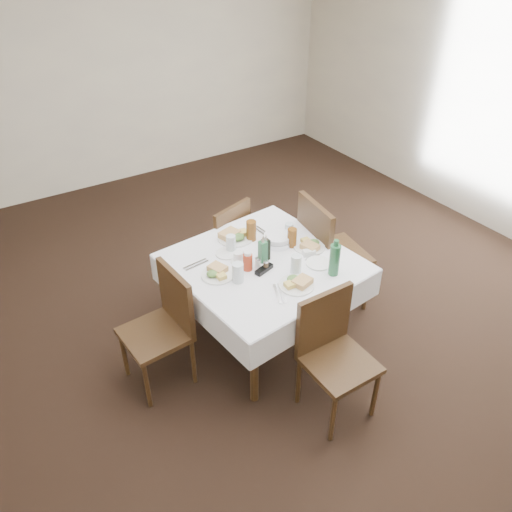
{
  "coord_description": "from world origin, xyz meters",
  "views": [
    {
      "loc": [
        -1.68,
        -2.42,
        2.85
      ],
      "look_at": [
        -0.08,
        0.08,
        0.8
      ],
      "focal_mm": 35.0,
      "sensor_mm": 36.0,
      "label": 1
    }
  ],
  "objects_px": {
    "water_n": "(231,243)",
    "oil_cruet_green": "(263,251)",
    "chair_south": "(332,347)",
    "coffee_mug": "(238,257)",
    "chair_east": "(326,248)",
    "ketchup_bottle": "(248,261)",
    "chair_north": "(225,241)",
    "bread_basket": "(277,239)",
    "oil_cruet_dark": "(266,249)",
    "water_s": "(296,264)",
    "green_bottle": "(335,259)",
    "water_w": "(238,273)",
    "water_e": "(289,230)",
    "dining_table": "(264,271)",
    "chair_west": "(165,321)"
  },
  "relations": [
    {
      "from": "dining_table",
      "to": "water_e",
      "type": "distance_m",
      "value": 0.42
    },
    {
      "from": "chair_north",
      "to": "ketchup_bottle",
      "type": "xyz_separation_m",
      "value": [
        -0.24,
        -0.77,
        0.33
      ]
    },
    {
      "from": "water_e",
      "to": "water_w",
      "type": "distance_m",
      "value": 0.69
    },
    {
      "from": "chair_north",
      "to": "chair_east",
      "type": "xyz_separation_m",
      "value": [
        0.58,
        -0.66,
        0.09
      ]
    },
    {
      "from": "water_n",
      "to": "coffee_mug",
      "type": "bearing_deg",
      "value": -99.76
    },
    {
      "from": "chair_east",
      "to": "oil_cruet_green",
      "type": "height_order",
      "value": "chair_east"
    },
    {
      "from": "chair_north",
      "to": "oil_cruet_dark",
      "type": "xyz_separation_m",
      "value": [
        -0.06,
        -0.73,
        0.35
      ]
    },
    {
      "from": "chair_south",
      "to": "oil_cruet_green",
      "type": "bearing_deg",
      "value": 93.21
    },
    {
      "from": "chair_west",
      "to": "coffee_mug",
      "type": "distance_m",
      "value": 0.69
    },
    {
      "from": "water_e",
      "to": "ketchup_bottle",
      "type": "relative_size",
      "value": 0.81
    },
    {
      "from": "chair_east",
      "to": "oil_cruet_green",
      "type": "bearing_deg",
      "value": -173.14
    },
    {
      "from": "oil_cruet_green",
      "to": "oil_cruet_dark",
      "type": "bearing_deg",
      "value": 22.53
    },
    {
      "from": "green_bottle",
      "to": "chair_south",
      "type": "bearing_deg",
      "value": -128.05
    },
    {
      "from": "chair_north",
      "to": "chair_east",
      "type": "bearing_deg",
      "value": -49.04
    },
    {
      "from": "water_s",
      "to": "chair_west",
      "type": "bearing_deg",
      "value": 161.76
    },
    {
      "from": "oil_cruet_dark",
      "to": "green_bottle",
      "type": "bearing_deg",
      "value": -53.89
    },
    {
      "from": "chair_west",
      "to": "ketchup_bottle",
      "type": "height_order",
      "value": "ketchup_bottle"
    },
    {
      "from": "ketchup_bottle",
      "to": "oil_cruet_dark",
      "type": "bearing_deg",
      "value": 12.74
    },
    {
      "from": "chair_east",
      "to": "dining_table",
      "type": "bearing_deg",
      "value": -172.63
    },
    {
      "from": "water_w",
      "to": "coffee_mug",
      "type": "xyz_separation_m",
      "value": [
        0.12,
        0.2,
        -0.04
      ]
    },
    {
      "from": "water_w",
      "to": "ketchup_bottle",
      "type": "distance_m",
      "value": 0.15
    },
    {
      "from": "chair_south",
      "to": "dining_table",
      "type": "bearing_deg",
      "value": 92.87
    },
    {
      "from": "chair_east",
      "to": "oil_cruet_green",
      "type": "xyz_separation_m",
      "value": [
        -0.67,
        -0.08,
        0.27
      ]
    },
    {
      "from": "chair_east",
      "to": "water_n",
      "type": "xyz_separation_m",
      "value": [
        -0.79,
        0.16,
        0.24
      ]
    },
    {
      "from": "water_n",
      "to": "chair_west",
      "type": "bearing_deg",
      "value": -164.17
    },
    {
      "from": "water_e",
      "to": "green_bottle",
      "type": "relative_size",
      "value": 0.43
    },
    {
      "from": "water_s",
      "to": "oil_cruet_dark",
      "type": "distance_m",
      "value": 0.27
    },
    {
      "from": "chair_south",
      "to": "coffee_mug",
      "type": "distance_m",
      "value": 0.92
    },
    {
      "from": "chair_north",
      "to": "water_s",
      "type": "bearing_deg",
      "value": -88.34
    },
    {
      "from": "oil_cruet_green",
      "to": "coffee_mug",
      "type": "bearing_deg",
      "value": 148.9
    },
    {
      "from": "chair_north",
      "to": "bread_basket",
      "type": "relative_size",
      "value": 3.79
    },
    {
      "from": "ketchup_bottle",
      "to": "coffee_mug",
      "type": "relative_size",
      "value": 1.2
    },
    {
      "from": "water_n",
      "to": "coffee_mug",
      "type": "xyz_separation_m",
      "value": [
        -0.03,
        -0.15,
        -0.03
      ]
    },
    {
      "from": "water_s",
      "to": "water_e",
      "type": "relative_size",
      "value": 1.18
    },
    {
      "from": "dining_table",
      "to": "chair_east",
      "type": "relative_size",
      "value": 1.3
    },
    {
      "from": "ketchup_bottle",
      "to": "water_n",
      "type": "bearing_deg",
      "value": 85.76
    },
    {
      "from": "chair_north",
      "to": "oil_cruet_dark",
      "type": "relative_size",
      "value": 4.18
    },
    {
      "from": "dining_table",
      "to": "coffee_mug",
      "type": "distance_m",
      "value": 0.22
    },
    {
      "from": "water_s",
      "to": "green_bottle",
      "type": "relative_size",
      "value": 0.5
    },
    {
      "from": "water_n",
      "to": "oil_cruet_dark",
      "type": "xyz_separation_m",
      "value": [
        0.16,
        -0.23,
        0.02
      ]
    },
    {
      "from": "dining_table",
      "to": "chair_west",
      "type": "distance_m",
      "value": 0.8
    },
    {
      "from": "chair_south",
      "to": "chair_east",
      "type": "bearing_deg",
      "value": 53.39
    },
    {
      "from": "bread_basket",
      "to": "oil_cruet_dark",
      "type": "relative_size",
      "value": 1.1
    },
    {
      "from": "water_n",
      "to": "oil_cruet_green",
      "type": "relative_size",
      "value": 0.61
    },
    {
      "from": "chair_west",
      "to": "bread_basket",
      "type": "distance_m",
      "value": 1.04
    },
    {
      "from": "water_n",
      "to": "water_w",
      "type": "bearing_deg",
      "value": -113.15
    },
    {
      "from": "dining_table",
      "to": "chair_south",
      "type": "relative_size",
      "value": 1.49
    },
    {
      "from": "water_n",
      "to": "bread_basket",
      "type": "distance_m",
      "value": 0.36
    },
    {
      "from": "chair_east",
      "to": "water_e",
      "type": "relative_size",
      "value": 8.66
    },
    {
      "from": "water_w",
      "to": "oil_cruet_green",
      "type": "height_order",
      "value": "oil_cruet_green"
    }
  ]
}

